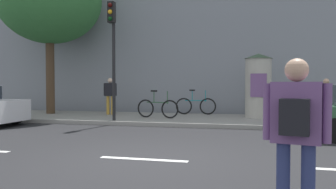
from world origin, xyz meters
The scene contains 12 objects.
ground_plane centered at (0.00, 0.00, 0.00)m, with size 80.00×80.00×0.00m, color #232326.
sidewalk_curb centered at (0.00, 7.00, 0.07)m, with size 36.00×4.00×0.15m, color gray.
lane_markings centered at (0.00, 0.00, 0.00)m, with size 25.80×0.16×0.01m.
building_backdrop centered at (0.00, 12.00, 4.50)m, with size 36.00×5.00×8.99m, color gray.
traffic_light centered at (-2.83, 5.24, 3.03)m, with size 0.24×0.45×4.28m.
poster_column centered at (2.34, 7.67, 1.44)m, with size 1.12×1.12×2.54m.
street_tree centered at (-6.76, 7.43, 5.26)m, with size 4.64×4.64×7.10m.
pedestrian_in_red_top centered at (2.52, -2.76, 1.07)m, with size 0.66×0.45×1.76m.
pedestrian_tallest centered at (-3.91, 7.57, 1.10)m, with size 0.61×0.39×1.59m.
pedestrian_with_backpack centered at (4.66, 6.73, 1.03)m, with size 0.33×0.55×1.53m.
bicycle_leaning centered at (-1.51, 6.60, 0.54)m, with size 1.76×0.35×1.09m.
bicycle_upright centered at (-0.29, 8.45, 0.54)m, with size 1.77×0.17×1.09m.
Camera 1 is at (2.07, -6.50, 1.50)m, focal length 36.97 mm.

